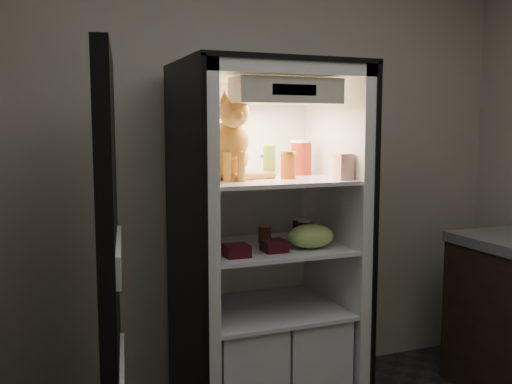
{
  "coord_description": "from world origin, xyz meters",
  "views": [
    {
      "loc": [
        -1.13,
        -1.36,
        1.55
      ],
      "look_at": [
        -0.07,
        1.32,
        1.22
      ],
      "focal_mm": 40.0,
      "sensor_mm": 36.0,
      "label": 1
    }
  ],
  "objects_px": {
    "cream_carton": "(344,167)",
    "berry_box_right": "(274,246)",
    "soda_can_b": "(307,231)",
    "condiment_jar": "(265,233)",
    "tabby_cat": "(229,147)",
    "parmesan_shaker": "(269,162)",
    "grape_bag": "(311,236)",
    "berry_box_left": "(236,251)",
    "pepper_jar": "(301,157)",
    "refrigerator": "(264,271)",
    "mayo_tub": "(267,165)",
    "soda_can_a": "(298,229)",
    "soda_can_c": "(304,233)",
    "salsa_jar": "(288,165)"
  },
  "relations": [
    {
      "from": "cream_carton",
      "to": "berry_box_right",
      "type": "bearing_deg",
      "value": 169.2
    },
    {
      "from": "cream_carton",
      "to": "soda_can_c",
      "type": "xyz_separation_m",
      "value": [
        -0.14,
        0.16,
        -0.35
      ]
    },
    {
      "from": "pepper_jar",
      "to": "soda_can_c",
      "type": "bearing_deg",
      "value": -109.97
    },
    {
      "from": "cream_carton",
      "to": "condiment_jar",
      "type": "xyz_separation_m",
      "value": [
        -0.31,
        0.29,
        -0.37
      ]
    },
    {
      "from": "soda_can_b",
      "to": "condiment_jar",
      "type": "distance_m",
      "value": 0.23
    },
    {
      "from": "refrigerator",
      "to": "condiment_jar",
      "type": "bearing_deg",
      "value": 57.04
    },
    {
      "from": "refrigerator",
      "to": "grape_bag",
      "type": "xyz_separation_m",
      "value": [
        0.17,
        -0.2,
        0.21
      ]
    },
    {
      "from": "mayo_tub",
      "to": "salsa_jar",
      "type": "xyz_separation_m",
      "value": [
        0.03,
        -0.21,
        0.01
      ]
    },
    {
      "from": "pepper_jar",
      "to": "berry_box_right",
      "type": "xyz_separation_m",
      "value": [
        -0.27,
        -0.27,
        -0.42
      ]
    },
    {
      "from": "cream_carton",
      "to": "soda_can_b",
      "type": "distance_m",
      "value": 0.44
    },
    {
      "from": "salsa_jar",
      "to": "soda_can_b",
      "type": "relative_size",
      "value": 1.23
    },
    {
      "from": "refrigerator",
      "to": "soda_can_c",
      "type": "distance_m",
      "value": 0.3
    },
    {
      "from": "berry_box_left",
      "to": "pepper_jar",
      "type": "bearing_deg",
      "value": 31.94
    },
    {
      "from": "mayo_tub",
      "to": "berry_box_left",
      "type": "bearing_deg",
      "value": -131.68
    },
    {
      "from": "salsa_jar",
      "to": "grape_bag",
      "type": "relative_size",
      "value": 0.57
    },
    {
      "from": "tabby_cat",
      "to": "salsa_jar",
      "type": "xyz_separation_m",
      "value": [
        0.3,
        -0.06,
        -0.09
      ]
    },
    {
      "from": "cream_carton",
      "to": "soda_can_a",
      "type": "height_order",
      "value": "cream_carton"
    },
    {
      "from": "berry_box_left",
      "to": "berry_box_right",
      "type": "xyz_separation_m",
      "value": [
        0.21,
        0.04,
        -0.0
      ]
    },
    {
      "from": "salsa_jar",
      "to": "berry_box_right",
      "type": "relative_size",
      "value": 1.21
    },
    {
      "from": "refrigerator",
      "to": "tabby_cat",
      "type": "xyz_separation_m",
      "value": [
        -0.21,
        -0.06,
        0.66
      ]
    },
    {
      "from": "salsa_jar",
      "to": "berry_box_left",
      "type": "distance_m",
      "value": 0.52
    },
    {
      "from": "soda_can_a",
      "to": "berry_box_right",
      "type": "xyz_separation_m",
      "value": [
        -0.25,
        -0.24,
        -0.03
      ]
    },
    {
      "from": "parmesan_shaker",
      "to": "soda_can_c",
      "type": "bearing_deg",
      "value": -21.06
    },
    {
      "from": "cream_carton",
      "to": "grape_bag",
      "type": "relative_size",
      "value": 0.53
    },
    {
      "from": "parmesan_shaker",
      "to": "cream_carton",
      "type": "relative_size",
      "value": 1.3
    },
    {
      "from": "tabby_cat",
      "to": "soda_can_c",
      "type": "relative_size",
      "value": 3.5
    },
    {
      "from": "grape_bag",
      "to": "soda_can_c",
      "type": "bearing_deg",
      "value": 86.09
    },
    {
      "from": "soda_can_c",
      "to": "grape_bag",
      "type": "xyz_separation_m",
      "value": [
        -0.01,
        -0.08,
        -0.0
      ]
    },
    {
      "from": "soda_can_b",
      "to": "condiment_jar",
      "type": "relative_size",
      "value": 1.16
    },
    {
      "from": "grape_bag",
      "to": "soda_can_b",
      "type": "bearing_deg",
      "value": 69.4
    },
    {
      "from": "soda_can_a",
      "to": "berry_box_left",
      "type": "height_order",
      "value": "soda_can_a"
    },
    {
      "from": "cream_carton",
      "to": "grape_bag",
      "type": "xyz_separation_m",
      "value": [
        -0.14,
        0.07,
        -0.35
      ]
    },
    {
      "from": "tabby_cat",
      "to": "parmesan_shaker",
      "type": "xyz_separation_m",
      "value": [
        0.22,
        0.01,
        -0.08
      ]
    },
    {
      "from": "pepper_jar",
      "to": "berry_box_left",
      "type": "height_order",
      "value": "pepper_jar"
    },
    {
      "from": "soda_can_a",
      "to": "tabby_cat",
      "type": "bearing_deg",
      "value": -167.9
    },
    {
      "from": "pepper_jar",
      "to": "berry_box_left",
      "type": "relative_size",
      "value": 1.66
    },
    {
      "from": "mayo_tub",
      "to": "berry_box_left",
      "type": "xyz_separation_m",
      "value": [
        -0.3,
        -0.33,
        -0.38
      ]
    },
    {
      "from": "parmesan_shaker",
      "to": "refrigerator",
      "type": "bearing_deg",
      "value": 98.81
    },
    {
      "from": "grape_bag",
      "to": "berry_box_left",
      "type": "distance_m",
      "value": 0.42
    },
    {
      "from": "soda_can_b",
      "to": "grape_bag",
      "type": "height_order",
      "value": "grape_bag"
    },
    {
      "from": "parmesan_shaker",
      "to": "pepper_jar",
      "type": "xyz_separation_m",
      "value": [
        0.24,
        0.11,
        0.01
      ]
    },
    {
      "from": "refrigerator",
      "to": "salsa_jar",
      "type": "height_order",
      "value": "refrigerator"
    },
    {
      "from": "pepper_jar",
      "to": "soda_can_b",
      "type": "height_order",
      "value": "pepper_jar"
    },
    {
      "from": "soda_can_a",
      "to": "soda_can_c",
      "type": "relative_size",
      "value": 0.87
    },
    {
      "from": "parmesan_shaker",
      "to": "berry_box_left",
      "type": "distance_m",
      "value": 0.51
    },
    {
      "from": "berry_box_left",
      "to": "condiment_jar",
      "type": "bearing_deg",
      "value": 45.62
    },
    {
      "from": "berry_box_right",
      "to": "soda_can_c",
      "type": "bearing_deg",
      "value": 23.11
    },
    {
      "from": "mayo_tub",
      "to": "grape_bag",
      "type": "bearing_deg",
      "value": -67.89
    },
    {
      "from": "soda_can_b",
      "to": "berry_box_right",
      "type": "height_order",
      "value": "soda_can_b"
    },
    {
      "from": "tabby_cat",
      "to": "grape_bag",
      "type": "relative_size",
      "value": 1.8
    }
  ]
}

